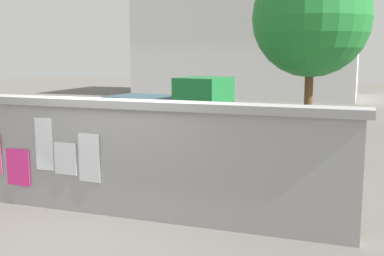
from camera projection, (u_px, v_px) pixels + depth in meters
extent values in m
plane|color=#605B56|center=(240.00, 134.00, 14.97)|extent=(60.00, 60.00, 0.00)
cube|color=#949494|center=(117.00, 161.00, 7.39)|extent=(7.20, 0.30, 1.69)
cube|color=gray|center=(115.00, 103.00, 7.25)|extent=(7.40, 0.42, 0.12)
cube|color=#F42D8C|center=(18.00, 167.00, 7.86)|extent=(0.47, 0.04, 0.61)
cube|color=silver|center=(44.00, 144.00, 7.61)|extent=(0.32, 0.02, 0.85)
cube|color=silver|center=(65.00, 159.00, 7.52)|extent=(0.41, 0.02, 0.52)
cube|color=silver|center=(89.00, 158.00, 7.36)|extent=(0.37, 0.02, 0.77)
cylinder|color=black|center=(217.00, 128.00, 13.88)|extent=(0.72, 0.30, 0.70)
cylinder|color=black|center=(196.00, 135.00, 12.74)|extent=(0.72, 0.30, 0.70)
cylinder|color=black|center=(145.00, 122.00, 15.04)|extent=(0.72, 0.30, 0.70)
cylinder|color=black|center=(120.00, 128.00, 13.90)|extent=(0.72, 0.30, 0.70)
cube|color=#197233|center=(204.00, 104.00, 13.24)|extent=(1.41, 1.66, 1.50)
cube|color=#334C59|center=(150.00, 111.00, 14.12)|extent=(2.59, 1.83, 0.90)
cylinder|color=black|center=(231.00, 169.00, 9.19)|extent=(0.61, 0.23, 0.60)
cylinder|color=black|center=(175.00, 161.00, 9.87)|extent=(0.61, 0.25, 0.60)
cube|color=gold|center=(202.00, 151.00, 9.49)|extent=(1.03, 0.45, 0.32)
cube|color=black|center=(193.00, 141.00, 9.57)|extent=(0.59, 0.34, 0.10)
cube|color=#262626|center=(226.00, 140.00, 9.16)|extent=(0.16, 0.56, 0.03)
cylinder|color=black|center=(42.00, 159.00, 9.94)|extent=(0.65, 0.17, 0.66)
cylinder|color=black|center=(91.00, 160.00, 9.80)|extent=(0.65, 0.17, 0.66)
cube|color=gold|center=(66.00, 151.00, 9.84)|extent=(0.94, 0.23, 0.06)
cylinder|color=gold|center=(72.00, 141.00, 9.79)|extent=(0.04, 0.04, 0.40)
cube|color=black|center=(72.00, 131.00, 9.76)|extent=(0.21, 0.12, 0.05)
cube|color=black|center=(43.00, 133.00, 9.85)|extent=(0.13, 0.44, 0.03)
cylinder|color=black|center=(345.00, 151.00, 10.72)|extent=(0.65, 0.22, 0.66)
cylinder|color=black|center=(301.00, 146.00, 11.32)|extent=(0.65, 0.22, 0.66)
cube|color=red|center=(323.00, 141.00, 10.99)|extent=(0.92, 0.30, 0.06)
cylinder|color=red|center=(317.00, 131.00, 11.04)|extent=(0.04, 0.04, 0.40)
cube|color=black|center=(317.00, 122.00, 11.01)|extent=(0.21, 0.13, 0.05)
cube|color=black|center=(344.00, 127.00, 10.66)|extent=(0.16, 0.43, 0.03)
cylinder|color=yellow|center=(125.00, 169.00, 8.74)|extent=(0.12, 0.12, 0.80)
cylinder|color=yellow|center=(121.00, 167.00, 8.89)|extent=(0.12, 0.12, 0.80)
cylinder|color=#3F994C|center=(122.00, 131.00, 8.71)|extent=(0.48, 0.48, 0.60)
sphere|color=#8C664C|center=(121.00, 109.00, 8.64)|extent=(0.22, 0.22, 0.22)
cylinder|color=#338CBF|center=(277.00, 175.00, 8.34)|extent=(0.12, 0.12, 0.80)
cylinder|color=#338CBF|center=(267.00, 174.00, 8.42)|extent=(0.12, 0.12, 0.80)
cylinder|color=#BF6626|center=(273.00, 135.00, 8.27)|extent=(0.38, 0.38, 0.60)
sphere|color=#8C664C|center=(274.00, 111.00, 8.21)|extent=(0.22, 0.22, 0.22)
cylinder|color=brown|center=(308.00, 94.00, 16.08)|extent=(0.28, 0.28, 2.29)
sphere|color=#1E762D|center=(311.00, 18.00, 15.70)|extent=(3.89, 3.89, 3.89)
cube|color=silver|center=(249.00, 45.00, 28.34)|extent=(12.41, 6.48, 5.96)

